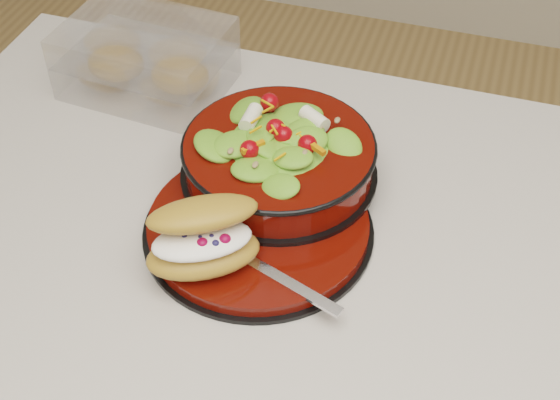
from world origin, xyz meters
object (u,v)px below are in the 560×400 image
(croissant, at_px, (204,238))
(pastry_box, at_px, (146,60))
(dinner_plate, at_px, (259,227))
(salad_bowl, at_px, (279,152))
(fork, at_px, (266,270))

(croissant, distance_m, pastry_box, 0.36)
(croissant, relative_size, pastry_box, 0.62)
(dinner_plate, distance_m, pastry_box, 0.33)
(salad_bowl, distance_m, fork, 0.16)
(salad_bowl, relative_size, pastry_box, 1.05)
(dinner_plate, relative_size, croissant, 1.90)
(croissant, bearing_deg, dinner_plate, 32.85)
(salad_bowl, xyz_separation_m, fork, (0.03, -0.15, -0.03))
(fork, height_order, pastry_box, pastry_box)
(croissant, bearing_deg, pastry_box, 92.90)
(salad_bowl, bearing_deg, pastry_box, 149.06)
(salad_bowl, bearing_deg, fork, -77.47)
(salad_bowl, xyz_separation_m, pastry_box, (-0.24, 0.14, -0.01))
(dinner_plate, xyz_separation_m, croissant, (-0.04, -0.07, 0.05))
(salad_bowl, relative_size, fork, 1.37)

